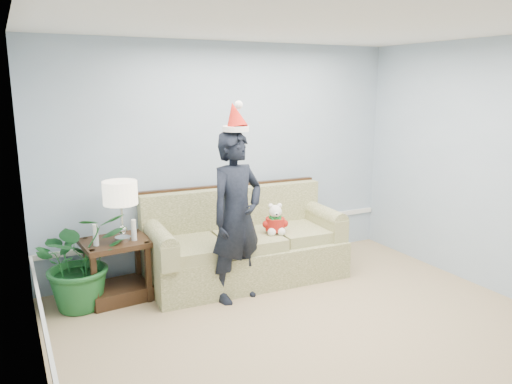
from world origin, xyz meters
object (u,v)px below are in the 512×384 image
object	(u,v)px
houseplant	(80,260)
side_table	(118,276)
man	(237,217)
sofa	(244,247)
table_lamp	(120,195)
teddy_bear	(275,222)

from	to	relation	value
houseplant	side_table	bearing A→B (deg)	4.25
side_table	man	bearing A→B (deg)	-25.89
man	sofa	bearing A→B (deg)	40.34
table_lamp	man	world-z (taller)	man
houseplant	table_lamp	bearing A→B (deg)	0.29
houseplant	man	distance (m)	1.62
man	teddy_bear	size ratio (longest dim) A/B	4.97
sofa	table_lamp	world-z (taller)	table_lamp
table_lamp	houseplant	xyz separation A→B (m)	(-0.43, -0.00, -0.62)
sofa	man	distance (m)	0.78
sofa	man	world-z (taller)	man
sofa	side_table	world-z (taller)	sofa
houseplant	teddy_bear	world-z (taller)	houseplant
sofa	table_lamp	distance (m)	1.56
houseplant	man	xyz separation A→B (m)	(1.48, -0.52, 0.39)
sofa	houseplant	world-z (taller)	sofa
teddy_bear	houseplant	bearing A→B (deg)	-168.59
sofa	teddy_bear	distance (m)	0.48
side_table	houseplant	xyz separation A→B (m)	(-0.36, -0.03, 0.25)
sofa	side_table	bearing A→B (deg)	-179.18
table_lamp	side_table	bearing A→B (deg)	160.51
sofa	houseplant	xyz separation A→B (m)	(-1.80, 0.03, 0.13)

